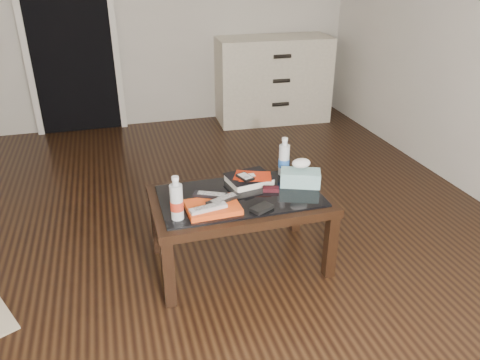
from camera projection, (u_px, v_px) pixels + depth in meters
The scene contains 16 objects.
ground at pixel (146, 252), 2.94m from camera, with size 5.00×5.00×0.00m, color black.
doorway at pixel (69, 29), 4.52m from camera, with size 0.90×0.08×2.07m.
coffee_table at pixel (240, 205), 2.67m from camera, with size 1.00×0.60×0.46m.
dresser at pixel (273, 80), 5.07m from camera, with size 1.22×0.57×0.90m.
magazines at pixel (213, 207), 2.49m from camera, with size 0.28×0.21×0.03m, color #D24213.
remote_silver at pixel (208, 208), 2.43m from camera, with size 0.20×0.05×0.02m, color #ABAAAF.
remote_black_front at pixel (223, 199), 2.52m from camera, with size 0.20×0.05×0.02m, color black.
remote_black_back at pixel (211, 195), 2.56m from camera, with size 0.20×0.05×0.02m, color black.
textbook at pixel (249, 179), 2.78m from camera, with size 0.25×0.20×0.05m, color black.
dvd_mailers at pixel (251, 176), 2.76m from camera, with size 0.19×0.14×0.01m, color #AF240B.
ipod at pixel (245, 177), 2.72m from camera, with size 0.06×0.10×0.02m, color black.
flip_phone at pixel (271, 189), 2.69m from camera, with size 0.09×0.05×0.02m, color black.
wallet at pixel (262, 208), 2.49m from camera, with size 0.12×0.07×0.02m, color black.
water_bottle_left at pixel (176, 198), 2.36m from camera, with size 0.07×0.07×0.24m, color #B8BEC4.
water_bottle_right at pixel (284, 156), 2.85m from camera, with size 0.07×0.07×0.24m, color silver.
tissue_box at pixel (300, 178), 2.74m from camera, with size 0.23×0.12×0.09m, color teal.
Camera 1 is at (-0.10, -2.51, 1.70)m, focal length 35.00 mm.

